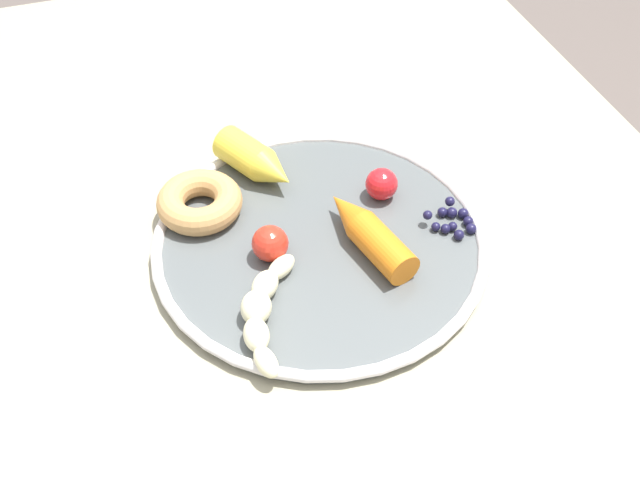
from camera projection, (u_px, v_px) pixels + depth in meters
The scene contains 9 objects.
dining_table at pixel (345, 267), 0.93m from camera, with size 1.19×0.80×0.77m.
plate at pixel (320, 242), 0.82m from camera, with size 0.36×0.36×0.02m.
banana at pixel (263, 309), 0.73m from camera, with size 0.15×0.08×0.03m.
carrot_orange at pixel (368, 232), 0.80m from camera, with size 0.14×0.07×0.04m.
carrot_yellow at pixel (257, 161), 0.87m from camera, with size 0.11×0.09×0.04m.
donut at pixel (200, 202), 0.83m from camera, with size 0.09×0.09×0.03m, color tan.
blueberry_pile at pixel (453, 220), 0.82m from camera, with size 0.05×0.05×0.02m.
tomato_near at pixel (382, 184), 0.85m from camera, with size 0.04×0.04×0.04m, color red.
tomato_mid at pixel (270, 243), 0.78m from camera, with size 0.04×0.04×0.04m, color red.
Camera 1 is at (-0.58, 0.22, 1.37)m, focal length 42.75 mm.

